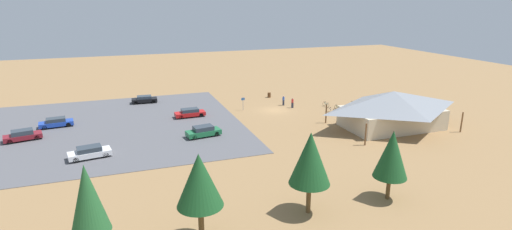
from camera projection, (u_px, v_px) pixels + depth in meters
ground at (274, 110)px, 64.39m from camera, size 160.00×160.00×0.00m
parking_lot_asphalt at (111, 127)px, 55.89m from camera, size 36.16×34.35×0.05m
bike_pavilion at (392, 107)px, 54.91m from camera, size 15.66×10.24×5.23m
trash_bin at (269, 95)px, 73.01m from camera, size 0.60×0.60×0.90m
lot_sign at (243, 102)px, 64.06m from camera, size 0.56×0.08×2.20m
pine_west at (88, 199)px, 24.84m from camera, size 2.51×2.51×7.51m
pine_east at (392, 154)px, 34.40m from camera, size 2.99×2.99×6.46m
pine_far_east at (199, 180)px, 28.04m from camera, size 3.42×3.42×6.92m
pine_far_west at (310, 159)px, 31.92m from camera, size 3.44×3.44×7.13m
bicycle_red_back_row at (349, 109)px, 63.80m from camera, size 0.48×1.71×0.85m
bicycle_orange_trailside at (352, 103)px, 67.33m from camera, size 0.95×1.42×0.83m
bicycle_silver_mid_cluster at (332, 110)px, 63.20m from camera, size 1.48×1.03×0.82m
bicycle_green_near_porch at (337, 108)px, 64.59m from camera, size 0.48×1.70×0.82m
bicycle_white_near_sign at (384, 108)px, 64.43m from camera, size 0.79×1.61×0.85m
bicycle_teal_yard_left at (326, 104)px, 66.51m from camera, size 0.48×1.74×0.86m
bicycle_purple_edge_north at (360, 107)px, 65.11m from camera, size 0.48×1.69×0.85m
bicycle_yellow_yard_center at (403, 111)px, 62.70m from camera, size 1.60×0.54×0.79m
car_maroon_by_curb at (23, 135)px, 50.19m from camera, size 4.67×2.75×1.37m
car_green_back_corner at (203, 131)px, 51.65m from camera, size 4.71×2.50×1.42m
car_white_far_end at (90, 152)px, 44.56m from camera, size 4.83×2.65×1.34m
car_black_mid_lot at (144, 99)px, 68.82m from camera, size 4.36×2.00×1.25m
car_red_inner_stall at (190, 113)px, 60.42m from camera, size 4.64×1.94×1.30m
car_blue_aisle_side at (56, 122)px, 55.59m from camera, size 4.62×2.32×1.30m
visitor_near_lot at (292, 103)px, 65.69m from camera, size 0.36×0.36×1.73m
visitor_at_bikes at (283, 100)px, 67.30m from camera, size 0.39×0.36×1.72m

